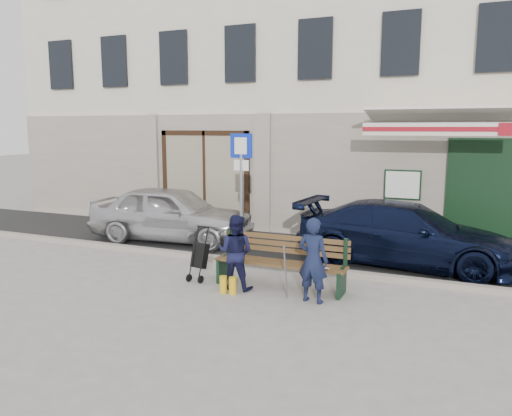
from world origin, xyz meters
The scene contains 11 objects.
ground centered at (0.00, 0.00, 0.00)m, with size 80.00×80.00×0.00m, color #9E9991.
asphalt_lane centered at (0.00, 3.10, 0.01)m, with size 60.00×3.20×0.01m, color #282828.
curb centered at (0.00, 1.50, 0.06)m, with size 60.00×0.18×0.12m, color #9E9384.
building centered at (0.01, 8.45, 4.97)m, with size 20.00×8.27×10.00m.
car_silver centered at (-3.00, 2.77, 0.70)m, with size 1.66×4.13×1.41m, color silver.
car_navy centered at (2.65, 2.81, 0.65)m, with size 1.83×4.50×1.31m, color black.
parking_sign centered at (-0.58, 1.69, 1.82)m, with size 0.50×0.09×2.71m.
bench centered at (0.74, 0.39, 0.46)m, with size 2.40×1.17×0.98m.
man centered at (1.53, -0.10, 0.71)m, with size 0.52×0.34×1.41m, color #141B38.
woman centered at (0.08, 0.01, 0.67)m, with size 0.65×0.51×1.33m, color black.
stroller centered at (-0.77, 0.23, 0.44)m, with size 0.34×0.44×1.00m.
Camera 1 is at (3.77, -7.70, 2.84)m, focal length 35.00 mm.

